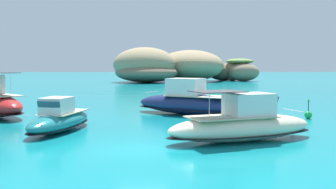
% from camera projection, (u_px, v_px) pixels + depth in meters
% --- Properties ---
extents(ground_plane, '(400.00, 400.00, 0.00)m').
position_uv_depth(ground_plane, '(142.00, 150.00, 18.93)').
color(ground_plane, '#0F7F89').
extents(islet_large, '(30.79, 27.86, 7.89)m').
position_uv_depth(islet_large, '(166.00, 67.00, 93.92)').
color(islet_large, '#9E8966').
rests_on(islet_large, ground).
extents(islet_small, '(12.71, 11.74, 5.46)m').
position_uv_depth(islet_small, '(233.00, 71.00, 99.22)').
color(islet_small, '#84755B').
rests_on(islet_small, ground).
extents(motorboat_cream, '(8.81, 5.28, 2.65)m').
position_uv_depth(motorboat_cream, '(242.00, 125.00, 21.07)').
color(motorboat_cream, beige).
rests_on(motorboat_cream, ground).
extents(motorboat_navy, '(9.87, 7.70, 2.89)m').
position_uv_depth(motorboat_navy, '(190.00, 102.00, 32.21)').
color(motorboat_navy, navy).
rests_on(motorboat_navy, ground).
extents(motorboat_teal, '(3.53, 7.28, 2.07)m').
position_uv_depth(motorboat_teal, '(59.00, 120.00, 24.12)').
color(motorboat_teal, '#19727A').
rests_on(motorboat_teal, ground).
extents(dinghy_tender, '(1.92, 2.85, 0.58)m').
position_uv_depth(dinghy_tender, '(279.00, 120.00, 27.19)').
color(dinghy_tender, yellow).
rests_on(dinghy_tender, ground).
extents(channel_buoy, '(0.56, 0.56, 1.48)m').
position_uv_depth(channel_buoy, '(308.00, 114.00, 29.74)').
color(channel_buoy, green).
rests_on(channel_buoy, ground).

